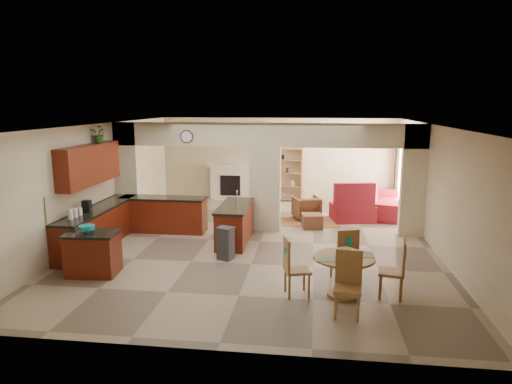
# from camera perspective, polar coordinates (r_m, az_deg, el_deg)

# --- Properties ---
(floor) EXTENTS (10.00, 10.00, 0.00)m
(floor) POSITION_cam_1_polar(r_m,az_deg,el_deg) (11.10, 0.54, -6.19)
(floor) COLOR gray
(floor) RESTS_ON ground
(ceiling) EXTENTS (10.00, 10.00, 0.00)m
(ceiling) POSITION_cam_1_polar(r_m,az_deg,el_deg) (10.61, 0.56, 8.40)
(ceiling) COLOR white
(ceiling) RESTS_ON wall_back
(wall_back) EXTENTS (8.00, 0.00, 8.00)m
(wall_back) POSITION_cam_1_polar(r_m,az_deg,el_deg) (15.69, 2.70, 4.12)
(wall_back) COLOR beige
(wall_back) RESTS_ON floor
(wall_front) EXTENTS (8.00, 0.00, 8.00)m
(wall_front) POSITION_cam_1_polar(r_m,az_deg,el_deg) (5.97, -5.13, -7.44)
(wall_front) COLOR beige
(wall_front) RESTS_ON floor
(wall_left) EXTENTS (0.00, 10.00, 10.00)m
(wall_left) POSITION_cam_1_polar(r_m,az_deg,el_deg) (11.91, -18.94, 1.32)
(wall_left) COLOR beige
(wall_left) RESTS_ON floor
(wall_right) EXTENTS (0.00, 10.00, 10.00)m
(wall_right) POSITION_cam_1_polar(r_m,az_deg,el_deg) (11.05, 21.63, 0.41)
(wall_right) COLOR beige
(wall_right) RESTS_ON floor
(partition_left_pier) EXTENTS (0.60, 0.25, 2.80)m
(partition_left_pier) POSITION_cam_1_polar(r_m,az_deg,el_deg) (12.68, -15.75, 2.06)
(partition_left_pier) COLOR beige
(partition_left_pier) RESTS_ON floor
(partition_center_pier) EXTENTS (0.80, 0.25, 2.20)m
(partition_center_pier) POSITION_cam_1_polar(r_m,az_deg,el_deg) (11.80, 1.12, 0.35)
(partition_center_pier) COLOR beige
(partition_center_pier) RESTS_ON floor
(partition_right_pier) EXTENTS (0.60, 0.25, 2.80)m
(partition_right_pier) POSITION_cam_1_polar(r_m,az_deg,el_deg) (11.94, 19.07, 1.33)
(partition_right_pier) COLOR beige
(partition_right_pier) RESTS_ON floor
(partition_header) EXTENTS (8.00, 0.25, 0.60)m
(partition_header) POSITION_cam_1_polar(r_m,az_deg,el_deg) (11.62, 1.14, 7.15)
(partition_header) COLOR beige
(partition_header) RESTS_ON partition_center_pier
(kitchen_counter) EXTENTS (2.52, 3.29, 1.48)m
(kitchen_counter) POSITION_cam_1_polar(r_m,az_deg,el_deg) (11.57, -15.89, -3.52)
(kitchen_counter) COLOR #440F07
(kitchen_counter) RESTS_ON floor
(upper_cabinets) EXTENTS (0.35, 2.40, 0.90)m
(upper_cabinets) POSITION_cam_1_polar(r_m,az_deg,el_deg) (11.05, -20.08, 3.26)
(upper_cabinets) COLOR #440F07
(upper_cabinets) RESTS_ON wall_left
(peninsula) EXTENTS (0.70, 1.85, 0.91)m
(peninsula) POSITION_cam_1_polar(r_m,az_deg,el_deg) (10.95, -2.66, -3.96)
(peninsula) COLOR #440F07
(peninsula) RESTS_ON floor
(wall_clock) EXTENTS (0.34, 0.03, 0.34)m
(wall_clock) POSITION_cam_1_polar(r_m,az_deg,el_deg) (11.86, -8.66, 6.86)
(wall_clock) COLOR #4C2819
(wall_clock) RESTS_ON partition_header
(rug) EXTENTS (1.60, 1.30, 0.01)m
(rug) POSITION_cam_1_polar(r_m,az_deg,el_deg) (13.05, 6.88, -3.62)
(rug) COLOR #976037
(rug) RESTS_ON floor
(fireplace) EXTENTS (1.60, 0.35, 1.20)m
(fireplace) POSITION_cam_1_polar(r_m,az_deg,el_deg) (15.85, -3.16, 1.31)
(fireplace) COLOR beige
(fireplace) RESTS_ON floor
(shelving_unit) EXTENTS (1.00, 0.32, 1.80)m
(shelving_unit) POSITION_cam_1_polar(r_m,az_deg,el_deg) (15.56, 3.91, 2.18)
(shelving_unit) COLOR brown
(shelving_unit) RESTS_ON floor
(window_a) EXTENTS (0.02, 0.90, 1.90)m
(window_a) POSITION_cam_1_polar(r_m,az_deg,el_deg) (13.28, 19.05, 1.38)
(window_a) COLOR white
(window_a) RESTS_ON wall_right
(window_b) EXTENTS (0.02, 0.90, 1.90)m
(window_b) POSITION_cam_1_polar(r_m,az_deg,el_deg) (14.93, 17.75, 2.47)
(window_b) COLOR white
(window_b) RESTS_ON wall_right
(glazed_door) EXTENTS (0.02, 0.70, 2.10)m
(glazed_door) POSITION_cam_1_polar(r_m,az_deg,el_deg) (14.13, 18.32, 1.36)
(glazed_door) COLOR white
(glazed_door) RESTS_ON wall_right
(drape_a_left) EXTENTS (0.10, 0.28, 2.30)m
(drape_a_left) POSITION_cam_1_polar(r_m,az_deg,el_deg) (12.69, 19.41, 0.94)
(drape_a_left) COLOR #421B1A
(drape_a_left) RESTS_ON wall_right
(drape_a_right) EXTENTS (0.10, 0.28, 2.30)m
(drape_a_right) POSITION_cam_1_polar(r_m,az_deg,el_deg) (13.85, 18.39, 1.80)
(drape_a_right) COLOR #421B1A
(drape_a_right) RESTS_ON wall_right
(drape_b_left) EXTENTS (0.10, 0.28, 2.30)m
(drape_b_left) POSITION_cam_1_polar(r_m,az_deg,el_deg) (14.34, 18.02, 2.12)
(drape_b_left) COLOR #421B1A
(drape_b_left) RESTS_ON wall_right
(drape_b_right) EXTENTS (0.10, 0.28, 2.30)m
(drape_b_right) POSITION_cam_1_polar(r_m,az_deg,el_deg) (15.51, 17.22, 2.81)
(drape_b_right) COLOR #421B1A
(drape_b_right) RESTS_ON wall_right
(ceiling_fan) EXTENTS (1.00, 1.00, 0.10)m
(ceiling_fan) POSITION_cam_1_polar(r_m,az_deg,el_deg) (13.55, 8.44, 7.84)
(ceiling_fan) COLOR white
(ceiling_fan) RESTS_ON ceiling
(kitchen_island) EXTENTS (1.02, 0.77, 0.85)m
(kitchen_island) POSITION_cam_1_polar(r_m,az_deg,el_deg) (9.48, -19.70, -7.21)
(kitchen_island) COLOR #440F07
(kitchen_island) RESTS_ON floor
(teal_bowl) EXTENTS (0.30, 0.30, 0.14)m
(teal_bowl) POSITION_cam_1_polar(r_m,az_deg,el_deg) (9.37, -20.40, -4.34)
(teal_bowl) COLOR teal
(teal_bowl) RESTS_ON kitchen_island
(trash_can) EXTENTS (0.38, 0.36, 0.65)m
(trash_can) POSITION_cam_1_polar(r_m,az_deg,el_deg) (9.81, -3.82, -6.56)
(trash_can) COLOR #2D2D2F
(trash_can) RESTS_ON floor
(dining_table) EXTENTS (1.05, 1.05, 0.72)m
(dining_table) POSITION_cam_1_polar(r_m,az_deg,el_deg) (8.07, 10.90, -9.51)
(dining_table) COLOR brown
(dining_table) RESTS_ON floor
(fruit_bowl) EXTENTS (0.27, 0.27, 0.14)m
(fruit_bowl) POSITION_cam_1_polar(r_m,az_deg,el_deg) (8.00, 11.16, -7.37)
(fruit_bowl) COLOR #95C42A
(fruit_bowl) RESTS_ON dining_table
(sofa) EXTENTS (2.75, 1.44, 0.77)m
(sofa) POSITION_cam_1_polar(r_m,az_deg,el_deg) (14.34, 15.38, -1.05)
(sofa) COLOR maroon
(sofa) RESTS_ON floor
(chaise) EXTENTS (1.31, 1.15, 0.46)m
(chaise) POSITION_cam_1_polar(r_m,az_deg,el_deg) (13.30, 11.96, -2.50)
(chaise) COLOR maroon
(chaise) RESTS_ON floor
(armchair) EXTENTS (0.91, 0.92, 0.66)m
(armchair) POSITION_cam_1_polar(r_m,az_deg,el_deg) (13.21, 6.30, -1.97)
(armchair) COLOR maroon
(armchair) RESTS_ON floor
(ottoman) EXTENTS (0.59, 0.59, 0.37)m
(ottoman) POSITION_cam_1_polar(r_m,az_deg,el_deg) (12.32, 7.02, -3.62)
(ottoman) COLOR maroon
(ottoman) RESTS_ON floor
(plant) EXTENTS (0.44, 0.40, 0.41)m
(plant) POSITION_cam_1_polar(r_m,az_deg,el_deg) (11.50, -18.99, 6.89)
(plant) COLOR #164813
(plant) RESTS_ON upper_cabinets
(chair_north) EXTENTS (0.53, 0.53, 1.02)m
(chair_north) POSITION_cam_1_polar(r_m,az_deg,el_deg) (8.70, 11.12, -7.49)
(chair_north) COLOR brown
(chair_north) RESTS_ON floor
(chair_east) EXTENTS (0.49, 0.49, 1.02)m
(chair_east) POSITION_cam_1_polar(r_m,az_deg,el_deg) (8.20, 17.22, -8.96)
(chair_east) COLOR brown
(chair_east) RESTS_ON floor
(chair_south) EXTENTS (0.46, 0.46, 1.02)m
(chair_south) POSITION_cam_1_polar(r_m,az_deg,el_deg) (7.42, 11.45, -10.81)
(chair_south) COLOR brown
(chair_south) RESTS_ON floor
(chair_west) EXTENTS (0.52, 0.52, 1.02)m
(chair_west) POSITION_cam_1_polar(r_m,az_deg,el_deg) (7.97, 4.58, -9.06)
(chair_west) COLOR brown
(chair_west) RESTS_ON floor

